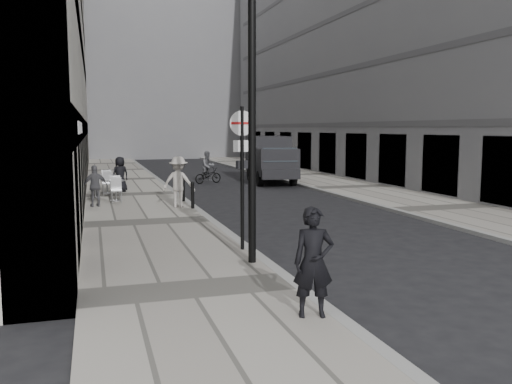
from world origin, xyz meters
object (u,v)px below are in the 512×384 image
(walking_man, at_px, (313,262))
(cyclist, at_px, (208,171))
(panel_van, at_px, (270,157))
(sign_post, at_px, (242,159))
(lamppost, at_px, (252,94))

(walking_man, distance_m, cyclist, 22.39)
(panel_van, bearing_deg, sign_post, -102.96)
(lamppost, bearing_deg, cyclist, 81.22)
(sign_post, height_order, lamppost, lamppost)
(panel_van, xyz_separation_m, cyclist, (-3.49, 0.57, -0.78))
(sign_post, relative_size, lamppost, 0.53)
(lamppost, distance_m, cyclist, 19.04)
(walking_man, distance_m, lamppost, 4.59)
(lamppost, bearing_deg, panel_van, 70.54)
(walking_man, distance_m, sign_post, 5.13)
(walking_man, bearing_deg, cyclist, 95.61)
(walking_man, height_order, sign_post, sign_post)
(walking_man, height_order, lamppost, lamppost)
(walking_man, relative_size, panel_van, 0.30)
(lamppost, relative_size, cyclist, 3.67)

